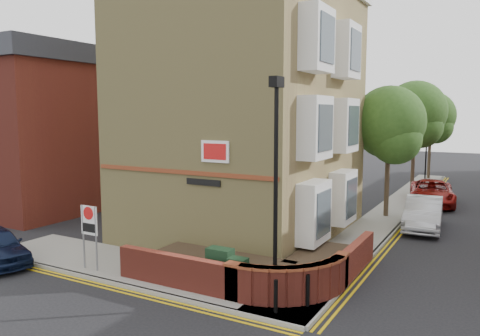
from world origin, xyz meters
name	(u,v)px	position (x,y,z in m)	size (l,w,h in m)	color
ground	(205,307)	(0.00, 0.00, 0.00)	(120.00, 120.00, 0.00)	black
pavement_corner	(144,269)	(-3.50, 1.50, 0.06)	(13.00, 3.00, 0.12)	gray
pavement_main	(393,210)	(2.00, 16.00, 0.06)	(2.00, 32.00, 0.12)	gray
kerb_side	(113,283)	(-3.50, 0.00, 0.06)	(13.00, 0.15, 0.12)	gray
kerb_main_near	(412,212)	(3.00, 16.00, 0.06)	(0.15, 32.00, 0.12)	gray
yellow_lines_side	(107,287)	(-3.50, -0.25, 0.01)	(13.00, 0.28, 0.01)	gold
yellow_lines_main	(417,213)	(3.25, 16.00, 0.01)	(0.28, 32.00, 0.01)	gold
corner_building	(250,95)	(-2.84, 8.00, 6.23)	(8.95, 10.40, 13.60)	tan
garden_wall	(247,279)	(0.00, 2.50, 0.00)	(6.80, 6.00, 1.20)	maroon
lamppost	(276,188)	(1.60, 1.20, 3.34)	(0.25, 0.50, 6.30)	black
utility_cabinet_large	(220,267)	(-0.30, 1.30, 0.72)	(0.80, 0.45, 1.20)	black
utility_cabinet_small	(238,276)	(0.50, 1.00, 0.67)	(0.55, 0.40, 1.10)	black
bollard_near	(276,296)	(2.00, 0.40, 0.57)	(0.11, 0.11, 0.90)	black
bollard_far	(308,290)	(2.60, 1.20, 0.57)	(0.11, 0.11, 0.90)	black
zone_sign	(89,225)	(-5.00, 0.50, 1.64)	(0.72, 0.07, 2.20)	slate
side_building	(63,128)	(-15.00, 8.00, 4.55)	(6.40, 10.40, 9.00)	maroon
tree_near	(389,127)	(2.00, 14.05, 4.70)	(3.64, 3.65, 6.70)	#382B1E
tree_mid	(415,116)	(2.00, 22.05, 5.20)	(4.03, 4.03, 7.42)	#382B1E
tree_far	(431,119)	(2.00, 30.05, 4.91)	(3.81, 3.81, 7.00)	#382B1E
traffic_light_assembly	(426,150)	(2.40, 25.00, 2.78)	(0.20, 0.16, 4.20)	black
silver_car_near	(424,213)	(4.04, 12.47, 0.75)	(1.59, 4.56, 1.50)	#ABADB3
red_car_main	(432,192)	(3.60, 18.99, 0.73)	(2.42, 5.24, 1.46)	maroon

